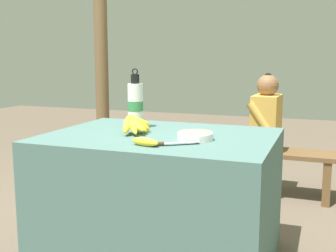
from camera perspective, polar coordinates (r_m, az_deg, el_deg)
The scene contains 10 objects.
market_counter at distance 2.37m, azimuth -0.98°, elevation -9.63°, with size 1.21×0.91×0.71m.
banana_bunch_ripe at distance 2.29m, azimuth -4.59°, elevation 0.37°, with size 0.16×0.23×0.12m.
serving_bowl at distance 2.13m, azimuth 3.71°, elevation -1.25°, with size 0.18×0.18×0.04m.
water_bottle at distance 2.47m, azimuth -4.44°, elevation 2.91°, with size 0.09×0.09×0.35m.
loose_banana_front at distance 1.98m, azimuth -3.13°, elevation -2.16°, with size 0.15×0.07×0.04m.
knife at distance 1.99m, azimuth 0.19°, elevation -2.37°, with size 0.20×0.16×0.02m.
wooden_bench at distance 3.60m, azimuth 7.85°, elevation -3.64°, with size 1.82×0.32×0.38m.
seated_vendor at distance 3.48m, azimuth 12.38°, elevation -0.17°, with size 0.41×0.40×1.00m.
banana_bunch_green at distance 3.71m, azimuth 0.74°, elevation -1.44°, with size 0.14×0.22×0.11m.
support_post_near at distance 4.23m, azimuth -9.03°, elevation 10.06°, with size 0.13×0.13×2.38m.
Camera 1 is at (0.83, -2.09, 1.12)m, focal length 45.00 mm.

